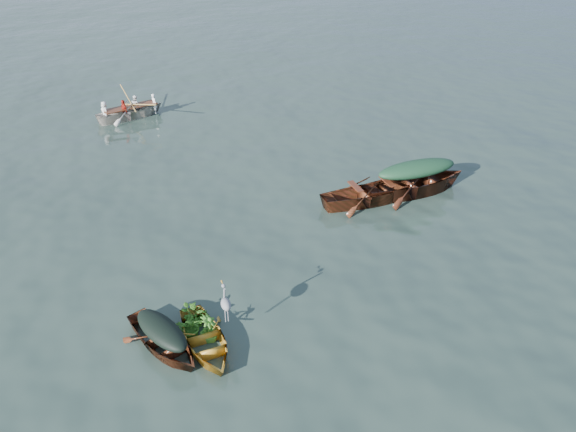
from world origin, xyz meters
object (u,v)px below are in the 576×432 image
Objects in this scene: green_tarp_boat at (414,194)px; rowed_boat at (132,118)px; dark_covered_boat at (164,348)px; yellow_dinghy at (206,347)px; heron at (226,309)px; open_wooden_boat at (370,203)px.

rowed_boat is (-8.45, 10.44, 0.00)m from green_tarp_boat.
yellow_dinghy is at bearing -41.59° from dark_covered_boat.
yellow_dinghy is 9.52m from green_tarp_boat.
heron is (1.41, -0.14, 0.84)m from dark_covered_boat.
yellow_dinghy is at bearing 161.67° from rowed_boat.
open_wooden_boat is at bearing 32.84° from heron.
rowed_boat is (-6.77, 10.56, 0.00)m from open_wooden_boat.
open_wooden_boat reaches higher than yellow_dinghy.
heron is (-5.79, -4.92, 0.84)m from open_wooden_boat.
green_tarp_boat reaches higher than dark_covered_boat.
dark_covered_boat is at bearing 166.91° from heron.
heron is at bearing 5.19° from yellow_dinghy.
open_wooden_boat is at bearing 8.60° from dark_covered_boat.
dark_covered_boat is at bearing 114.75° from green_tarp_boat.
open_wooden_boat is (7.19, 4.78, 0.00)m from dark_covered_boat.
green_tarp_boat is at bearing -87.64° from open_wooden_boat.
green_tarp_boat is 1.20× the size of rowed_boat.
rowed_boat reaches higher than dark_covered_boat.
rowed_boat is at bearing 86.12° from heron.
green_tarp_boat is (8.87, 4.91, 0.00)m from dark_covered_boat.
heron is (0.54, 0.12, 0.84)m from yellow_dinghy.
dark_covered_boat is 0.73× the size of rowed_boat.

